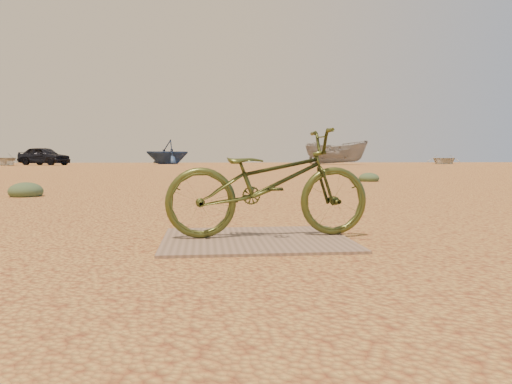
{
  "coord_description": "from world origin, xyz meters",
  "views": [
    {
      "loc": [
        -0.38,
        -4.33,
        0.68
      ],
      "look_at": [
        0.04,
        -0.31,
        0.4
      ],
      "focal_mm": 35.0,
      "sensor_mm": 36.0,
      "label": 1
    }
  ],
  "objects": [
    {
      "name": "ground",
      "position": [
        0.0,
        0.0,
        0.0
      ],
      "size": [
        120.0,
        120.0,
        0.0
      ],
      "primitive_type": "plane",
      "color": "tan",
      "rests_on": "ground"
    },
    {
      "name": "plywood_board",
      "position": [
        0.04,
        -0.31,
        0.01
      ],
      "size": [
        1.52,
        1.31,
        0.02
      ],
      "primitive_type": "cube",
      "color": "#826957",
      "rests_on": "ground"
    },
    {
      "name": "bicycle",
      "position": [
        0.16,
        -0.21,
        0.47
      ],
      "size": [
        1.75,
        0.71,
        0.9
      ],
      "primitive_type": "imported",
      "rotation": [
        0.0,
        0.0,
        1.64
      ],
      "color": "#404A1E",
      "rests_on": "plywood_board"
    },
    {
      "name": "car",
      "position": [
        -14.13,
        40.48,
        0.79
      ],
      "size": [
        5.0,
        3.82,
        1.59
      ],
      "primitive_type": "imported",
      "rotation": [
        0.0,
        0.0,
        1.09
      ],
      "color": "black",
      "rests_on": "ground"
    },
    {
      "name": "boat_near_left",
      "position": [
        -17.44,
        39.75,
        0.52
      ],
      "size": [
        5.63,
        6.11,
        1.03
      ],
      "primitive_type": "imported",
      "rotation": [
        0.0,
        0.0,
        0.54
      ],
      "color": "beige",
      "rests_on": "ground"
    },
    {
      "name": "boat_far_left",
      "position": [
        -3.96,
        46.14,
        1.23
      ],
      "size": [
        6.11,
        5.94,
        2.45
      ],
      "primitive_type": "imported",
      "rotation": [
        0.0,
        0.0,
        -0.98
      ],
      "color": "navy",
      "rests_on": "ground"
    },
    {
      "name": "boat_mid_right",
      "position": [
        11.89,
        41.12,
        1.11
      ],
      "size": [
        6.13,
        3.74,
        2.22
      ],
      "primitive_type": "imported",
      "rotation": [
        0.0,
        0.0,
        1.28
      ],
      "color": "gray",
      "rests_on": "ground"
    },
    {
      "name": "boat_far_right",
      "position": [
        24.22,
        44.83,
        0.49
      ],
      "size": [
        5.08,
        5.71,
        0.98
      ],
      "primitive_type": "imported",
      "rotation": [
        0.0,
        0.0,
        -0.45
      ],
      "color": "beige",
      "rests_on": "ground"
    },
    {
      "name": "kale_a",
      "position": [
        -3.48,
        4.74,
        0.0
      ],
      "size": [
        0.58,
        0.58,
        0.32
      ],
      "primitive_type": "ellipsoid",
      "color": "#526643",
      "rests_on": "ground"
    },
    {
      "name": "kale_b",
      "position": [
        4.28,
        9.38,
        0.0
      ],
      "size": [
        0.58,
        0.58,
        0.32
      ],
      "primitive_type": "ellipsoid",
      "color": "#526643",
      "rests_on": "ground"
    }
  ]
}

